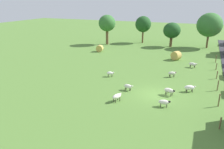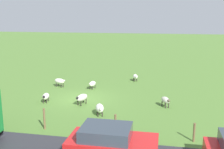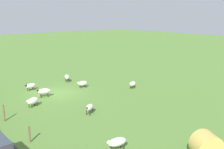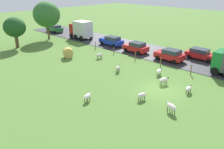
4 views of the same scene
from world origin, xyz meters
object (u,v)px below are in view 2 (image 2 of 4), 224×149
sheep_0 (100,108)px  sheep_5 (46,96)px  sheep_2 (135,77)px  sheep_7 (60,81)px  sheep_4 (166,100)px  sheep_6 (82,98)px  car_3 (111,143)px  sheep_3 (92,84)px

sheep_0 → sheep_5: sheep_0 is taller
sheep_2 → sheep_7: bearing=-61.6°
sheep_5 → sheep_4: bearing=93.9°
sheep_4 → sheep_6: sheep_6 is taller
sheep_4 → car_3: 8.67m
sheep_0 → sheep_2: size_ratio=1.20×
sheep_4 → sheep_7: 10.59m
sheep_4 → sheep_7: sheep_7 is taller
sheep_0 → sheep_6: (-1.93, -1.86, 0.04)m
car_3 → sheep_0: bearing=-161.5°
sheep_3 → car_3: size_ratio=0.28×
sheep_2 → sheep_4: sheep_4 is taller
sheep_0 → sheep_7: sheep_7 is taller
sheep_3 → car_3: bearing=18.9°
sheep_2 → sheep_3: 5.14m
sheep_0 → car_3: car_3 is taller
sheep_3 → sheep_7: size_ratio=0.89×
sheep_0 → sheep_6: bearing=-136.2°
sheep_0 → sheep_4: bearing=120.5°
sheep_3 → sheep_5: bearing=-29.3°
sheep_0 → sheep_3: bearing=-160.7°
sheep_5 → car_3: size_ratio=0.29×
car_3 → sheep_6: bearing=-153.8°
sheep_3 → sheep_7: (-0.09, -3.20, 0.08)m
sheep_3 → sheep_6: (4.51, 0.39, 0.07)m
car_3 → sheep_7: bearing=-149.0°
sheep_2 → sheep_7: size_ratio=0.83×
sheep_3 → sheep_5: 5.17m
sheep_2 → sheep_5: sheep_2 is taller
sheep_6 → sheep_5: bearing=-90.1°
sheep_5 → sheep_3: bearing=150.7°
sheep_2 → sheep_6: (8.24, -3.15, 0.06)m
sheep_3 → car_3: 12.90m
sheep_7 → car_3: (12.28, 7.38, 0.37)m
sheep_2 → sheep_5: size_ratio=0.90×
sheep_4 → sheep_3: bearing=-120.4°
sheep_0 → sheep_6: 2.68m
sheep_5 → sheep_6: bearing=89.9°
sheep_7 → sheep_2: bearing=118.4°
sheep_2 → sheep_4: 8.20m
sheep_3 → sheep_0: bearing=19.3°
sheep_2 → sheep_3: bearing=-43.5°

